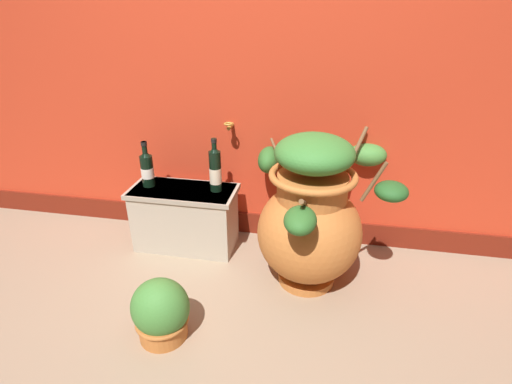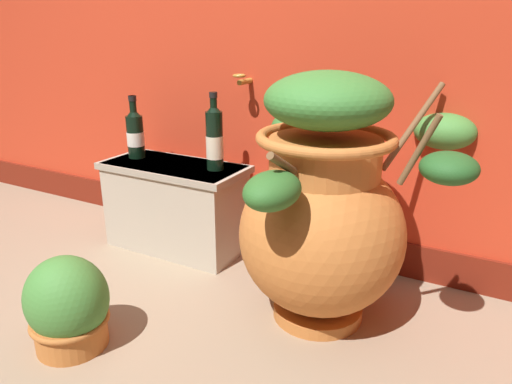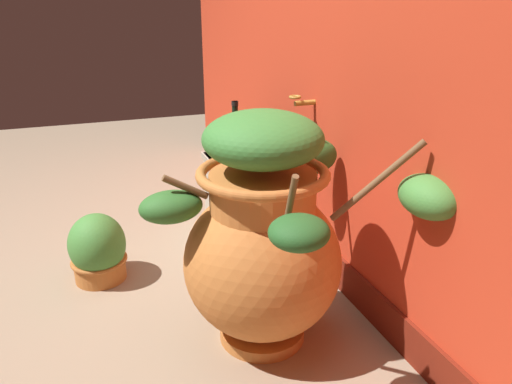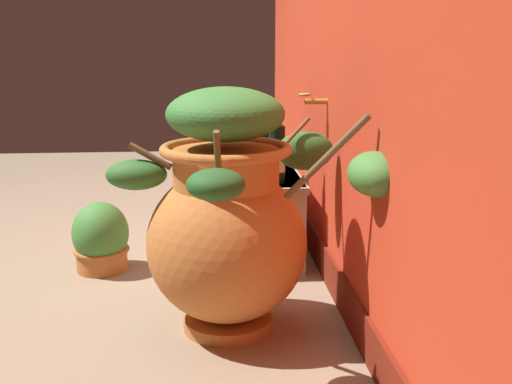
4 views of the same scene
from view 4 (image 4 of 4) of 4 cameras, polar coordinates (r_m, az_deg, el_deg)
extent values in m
plane|color=gray|center=(2.81, -16.24, -8.71)|extent=(7.00, 7.00, 0.00)
cube|color=maroon|center=(2.77, 6.60, -6.83)|extent=(4.40, 0.02, 0.15)
cylinder|color=#B28433|center=(2.74, 5.48, 8.19)|extent=(0.02, 0.10, 0.02)
torus|color=#B28433|center=(2.73, 4.45, 8.82)|extent=(0.06, 0.06, 0.01)
cylinder|color=#C17033|center=(2.38, -2.58, -11.71)|extent=(0.33, 0.33, 0.05)
ellipsoid|color=#C17033|center=(2.27, -2.66, -4.76)|extent=(0.58, 0.58, 0.56)
cylinder|color=#C17033|center=(2.20, -2.74, 1.97)|extent=(0.37, 0.37, 0.15)
torus|color=#C17033|center=(2.18, -2.76, 3.89)|extent=(0.46, 0.46, 0.04)
cylinder|color=brown|center=(2.22, -9.58, 3.22)|extent=(0.04, 0.15, 0.10)
ellipsoid|color=#2D6628|center=(2.25, -10.81, 1.56)|extent=(0.15, 0.21, 0.11)
cylinder|color=brown|center=(2.41, 2.85, 4.59)|extent=(0.14, 0.20, 0.18)
ellipsoid|color=#2D6628|center=(2.50, 4.48, 3.75)|extent=(0.13, 0.23, 0.15)
cylinder|color=brown|center=(2.01, 6.39, 3.11)|extent=(0.16, 0.25, 0.30)
ellipsoid|color=#428438|center=(1.95, 10.80, 1.62)|extent=(0.23, 0.17, 0.14)
cylinder|color=brown|center=(1.89, -3.45, 2.41)|extent=(0.11, 0.03, 0.23)
ellipsoid|color=#235623|center=(1.81, -3.68, 0.68)|extent=(0.17, 0.17, 0.09)
ellipsoid|color=#387A33|center=(2.16, -2.80, 7.09)|extent=(0.41, 0.41, 0.19)
cube|color=#B2A893|center=(3.09, 0.91, -2.03)|extent=(0.64, 0.30, 0.42)
cube|color=#A09785|center=(3.04, 0.92, 1.46)|extent=(0.68, 0.32, 0.03)
cylinder|color=black|center=(2.81, 1.90, 3.42)|extent=(0.07, 0.07, 0.26)
cone|color=black|center=(2.79, 1.92, 6.27)|extent=(0.07, 0.07, 0.04)
cylinder|color=black|center=(2.79, 1.93, 6.85)|extent=(0.03, 0.03, 0.08)
cylinder|color=black|center=(2.78, 1.93, 7.45)|extent=(0.03, 0.03, 0.02)
cylinder|color=beige|center=(2.82, 1.90, 2.88)|extent=(0.08, 0.08, 0.10)
cylinder|color=black|center=(3.25, 0.81, 4.31)|extent=(0.08, 0.08, 0.20)
cone|color=black|center=(3.23, 0.82, 6.31)|extent=(0.08, 0.08, 0.04)
cylinder|color=black|center=(3.23, 0.82, 6.89)|extent=(0.03, 0.03, 0.09)
cylinder|color=black|center=(3.23, 0.82, 7.51)|extent=(0.04, 0.04, 0.02)
cylinder|color=white|center=(3.25, 0.81, 4.15)|extent=(0.08, 0.08, 0.07)
cylinder|color=#C17033|center=(3.01, -13.83, -5.89)|extent=(0.23, 0.23, 0.11)
torus|color=#B2672E|center=(3.00, -13.87, -5.12)|extent=(0.26, 0.26, 0.02)
ellipsoid|color=#428438|center=(2.98, -13.96, -3.62)|extent=(0.28, 0.26, 0.29)
camera|label=1|loc=(2.79, -47.42, 18.41)|focal=27.19mm
camera|label=2|loc=(2.13, -45.82, 9.08)|focal=33.50mm
camera|label=3|loc=(0.86, -44.41, 23.12)|focal=34.64mm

